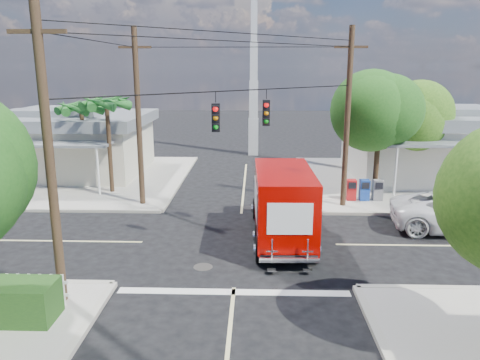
{
  "coord_description": "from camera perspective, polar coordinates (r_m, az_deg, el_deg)",
  "views": [
    {
      "loc": [
        0.66,
        -18.09,
        7.08
      ],
      "look_at": [
        0.0,
        2.0,
        2.2
      ],
      "focal_mm": 35.0,
      "sensor_mm": 36.0,
      "label": 1
    }
  ],
  "objects": [
    {
      "name": "tree_ne_front",
      "position": [
        25.8,
        16.74,
        7.93
      ],
      "size": [
        4.21,
        4.14,
        6.66
      ],
      "color": "#422D1C",
      "rests_on": "sidewalk_ne"
    },
    {
      "name": "vending_boxes",
      "position": [
        25.79,
        14.91,
        -1.17
      ],
      "size": [
        1.9,
        0.5,
        1.1
      ],
      "color": "#AB1416",
      "rests_on": "sidewalk_ne"
    },
    {
      "name": "building_ne",
      "position": [
        32.65,
        23.19,
        4.16
      ],
      "size": [
        11.8,
        10.2,
        4.5
      ],
      "color": "silver",
      "rests_on": "sidewalk_ne"
    },
    {
      "name": "radio_tower",
      "position": [
        38.12,
        1.68,
        11.48
      ],
      "size": [
        0.8,
        0.8,
        17.0
      ],
      "color": "silver",
      "rests_on": "ground"
    },
    {
      "name": "delivery_truck",
      "position": [
        19.53,
        5.18,
        -2.79
      ],
      "size": [
        2.47,
        7.23,
        3.1
      ],
      "color": "black",
      "rests_on": "ground"
    },
    {
      "name": "palm_nw_front",
      "position": [
        26.94,
        -15.95,
        8.79
      ],
      "size": [
        3.01,
        3.08,
        5.59
      ],
      "color": "#422D1C",
      "rests_on": "sidewalk_nw"
    },
    {
      "name": "sidewalk_nw",
      "position": [
        31.96,
        -19.33,
        0.2
      ],
      "size": [
        14.12,
        14.12,
        0.14
      ],
      "color": "#A8A298",
      "rests_on": "ground"
    },
    {
      "name": "sidewalk_ne",
      "position": [
        31.51,
        20.76,
        -0.11
      ],
      "size": [
        14.12,
        14.12,
        0.14
      ],
      "color": "#A8A298",
      "rests_on": "ground"
    },
    {
      "name": "palm_nw_back",
      "position": [
        29.04,
        -18.8,
        8.17
      ],
      "size": [
        3.01,
        3.08,
        5.19
      ],
      "color": "#422D1C",
      "rests_on": "sidewalk_nw"
    },
    {
      "name": "utility_poles",
      "position": [
        19.97,
        -4.62,
        6.68
      ],
      "size": [
        12.0,
        10.68,
        9.0
      ],
      "color": "#473321",
      "rests_on": "ground"
    },
    {
      "name": "road_markings",
      "position": [
        18.08,
        -0.37,
        -9.4
      ],
      "size": [
        32.0,
        32.0,
        0.01
      ],
      "color": "beige",
      "rests_on": "ground"
    },
    {
      "name": "parked_car",
      "position": [
        22.72,
        25.58,
        -3.66
      ],
      "size": [
        6.45,
        3.68,
        1.7
      ],
      "primitive_type": "imported",
      "rotation": [
        0.0,
        0.0,
        1.42
      ],
      "color": "silver",
      "rests_on": "ground"
    },
    {
      "name": "tree_ne_back",
      "position": [
        28.7,
        20.62,
        6.99
      ],
      "size": [
        3.77,
        3.66,
        5.82
      ],
      "color": "#422D1C",
      "rests_on": "sidewalk_ne"
    },
    {
      "name": "ground",
      "position": [
        19.44,
        -0.2,
        -7.71
      ],
      "size": [
        120.0,
        120.0,
        0.0
      ],
      "primitive_type": "plane",
      "color": "black",
      "rests_on": "ground"
    },
    {
      "name": "building_nw",
      "position": [
        33.43,
        -20.45,
        4.43
      ],
      "size": [
        10.8,
        10.2,
        4.3
      ],
      "color": "beige",
      "rests_on": "sidewalk_nw"
    }
  ]
}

